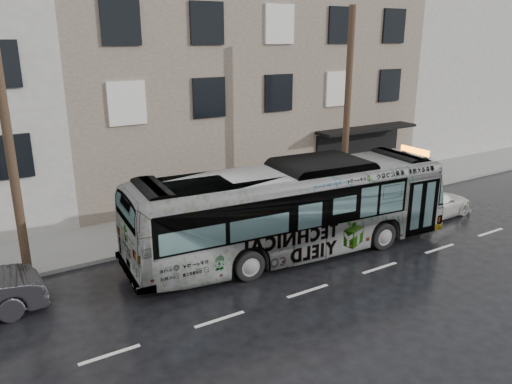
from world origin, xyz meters
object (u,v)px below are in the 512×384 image
(utility_pole_rear, at_px, (9,143))
(bus, at_px, (292,209))
(sign_post, at_px, (361,176))
(white_sedan, at_px, (431,203))
(utility_pole_front, at_px, (347,110))

(utility_pole_rear, height_order, bus, utility_pole_rear)
(sign_post, distance_m, white_sedan, 3.52)
(bus, bearing_deg, utility_pole_front, -54.57)
(utility_pole_rear, bearing_deg, sign_post, 0.00)
(utility_pole_rear, relative_size, sign_post, 3.75)
(utility_pole_rear, distance_m, bus, 9.76)
(utility_pole_rear, relative_size, bus, 0.72)
(utility_pole_rear, height_order, white_sedan, utility_pole_rear)
(utility_pole_front, relative_size, bus, 0.72)
(utility_pole_front, distance_m, utility_pole_rear, 14.00)
(white_sedan, bearing_deg, utility_pole_rear, 75.86)
(bus, xyz_separation_m, white_sedan, (7.63, -0.12, -1.09))
(utility_pole_rear, bearing_deg, white_sedan, -10.96)
(utility_pole_front, bearing_deg, white_sedan, -52.63)
(utility_pole_front, relative_size, utility_pole_rear, 1.00)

